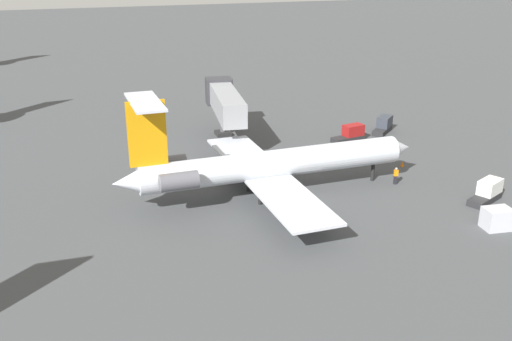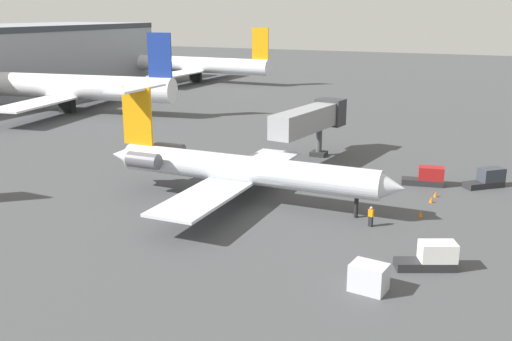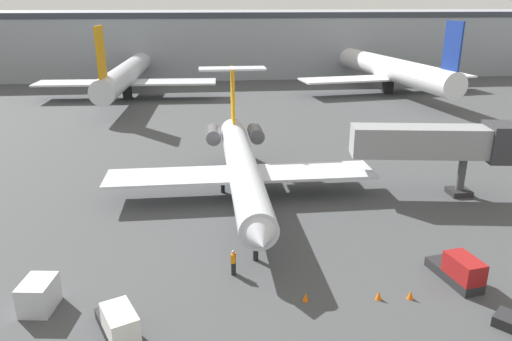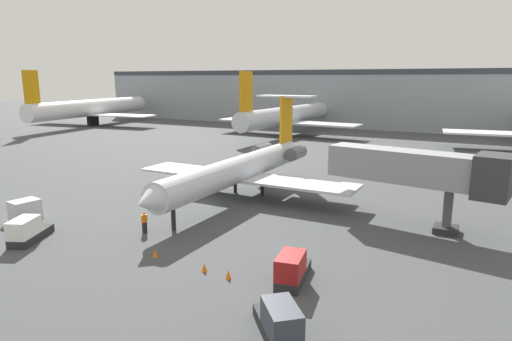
# 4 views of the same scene
# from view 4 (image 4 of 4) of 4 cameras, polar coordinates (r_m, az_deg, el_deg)

# --- Properties ---
(ground_plane) EXTENTS (400.00, 400.00, 0.10)m
(ground_plane) POSITION_cam_4_polar(r_m,az_deg,el_deg) (41.98, -4.94, -4.59)
(ground_plane) COLOR #424447
(regional_jet) EXTENTS (23.31, 28.79, 9.86)m
(regional_jet) POSITION_cam_4_polar(r_m,az_deg,el_deg) (44.16, -1.61, 0.52)
(regional_jet) COLOR silver
(regional_jet) RESTS_ON ground_plane
(jet_bridge) EXTENTS (14.11, 4.86, 6.48)m
(jet_bridge) POSITION_cam_4_polar(r_m,az_deg,el_deg) (36.96, 21.24, 0.05)
(jet_bridge) COLOR gray
(jet_bridge) RESTS_ON ground_plane
(ground_crew_marshaller) EXTENTS (0.36, 0.45, 1.69)m
(ground_crew_marshaller) POSITION_cam_4_polar(r_m,az_deg,el_deg) (35.47, -14.32, -6.52)
(ground_crew_marshaller) COLOR black
(ground_crew_marshaller) RESTS_ON ground_plane
(baggage_tug_lead) EXTENTS (3.71, 3.92, 1.90)m
(baggage_tug_lead) POSITION_cam_4_polar(r_m,az_deg,el_deg) (21.31, 3.06, -19.23)
(baggage_tug_lead) COLOR #262628
(baggage_tug_lead) RESTS_ON ground_plane
(baggage_tug_trailing) EXTENTS (2.93, 4.22, 1.90)m
(baggage_tug_trailing) POSITION_cam_4_polar(r_m,az_deg,el_deg) (36.58, -27.62, -7.01)
(baggage_tug_trailing) COLOR #262628
(baggage_tug_trailing) RESTS_ON ground_plane
(baggage_tug_spare) EXTENTS (2.09, 4.19, 1.90)m
(baggage_tug_spare) POSITION_cam_4_polar(r_m,az_deg,el_deg) (26.46, 4.69, -12.73)
(baggage_tug_spare) COLOR #262628
(baggage_tug_spare) RESTS_ON ground_plane
(cargo_container_uld) EXTENTS (1.92, 2.39, 1.76)m
(cargo_container_uld) POSITION_cam_4_polar(r_m,az_deg,el_deg) (42.12, -27.84, -4.59)
(cargo_container_uld) COLOR silver
(cargo_container_uld) RESTS_ON ground_plane
(traffic_cone_near) EXTENTS (0.36, 0.36, 0.55)m
(traffic_cone_near) POSITION_cam_4_polar(r_m,az_deg,el_deg) (27.15, -3.62, -13.34)
(traffic_cone_near) COLOR orange
(traffic_cone_near) RESTS_ON ground_plane
(traffic_cone_mid) EXTENTS (0.36, 0.36, 0.55)m
(traffic_cone_mid) POSITION_cam_4_polar(r_m,az_deg,el_deg) (28.19, -6.74, -12.41)
(traffic_cone_mid) COLOR orange
(traffic_cone_mid) RESTS_ON ground_plane
(traffic_cone_far) EXTENTS (0.36, 0.36, 0.55)m
(traffic_cone_far) POSITION_cam_4_polar(r_m,az_deg,el_deg) (30.85, -13.00, -10.44)
(traffic_cone_far) COLOR orange
(traffic_cone_far) RESTS_ON ground_plane
(terminal_building) EXTENTS (166.25, 25.99, 13.84)m
(terminal_building) POSITION_cam_4_polar(r_m,az_deg,el_deg) (117.14, 17.63, 8.98)
(terminal_building) COLOR #8C939E
(terminal_building) RESTS_ON ground_plane
(parked_airliner_west_end) EXTENTS (34.44, 40.57, 13.52)m
(parked_airliner_west_end) POSITION_cam_4_polar(r_m,az_deg,el_deg) (119.56, -20.62, 7.59)
(parked_airliner_west_end) COLOR white
(parked_airliner_west_end) RESTS_ON ground_plane
(parked_airliner_west_mid) EXTENTS (30.93, 36.69, 13.07)m
(parked_airliner_west_mid) POSITION_cam_4_polar(r_m,az_deg,el_deg) (92.36, 4.00, 7.11)
(parked_airliner_west_mid) COLOR silver
(parked_airliner_west_mid) RESTS_ON ground_plane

